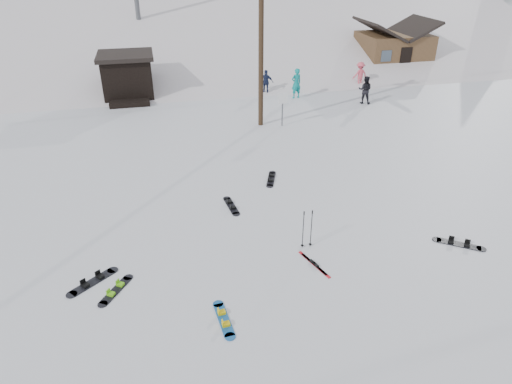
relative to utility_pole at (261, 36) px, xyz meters
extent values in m
plane|color=silver|center=(-2.00, -14.00, -4.68)|extent=(200.00, 200.00, 0.00)
cube|color=silver|center=(-2.00, 41.00, -16.68)|extent=(60.00, 85.24, 65.97)
cube|color=silver|center=(36.00, 36.00, -15.68)|extent=(45.66, 93.98, 54.59)
cylinder|color=#3A2819|center=(0.00, 0.00, -0.18)|extent=(0.26, 0.26, 9.00)
cylinder|color=#595B60|center=(1.10, -0.40, -3.78)|extent=(0.07, 0.07, 1.80)
cube|color=white|center=(1.10, -0.44, -3.13)|extent=(0.50, 0.04, 0.60)
cube|color=black|center=(-7.00, 7.00, -3.43)|extent=(3.00, 3.00, 2.50)
cube|color=black|center=(-7.00, 7.00, -2.06)|extent=(3.40, 3.40, 0.25)
cube|color=black|center=(-7.00, 5.20, -4.53)|extent=(2.40, 1.20, 0.30)
cube|color=brown|center=(13.00, 10.00, -3.33)|extent=(5.00, 4.00, 2.70)
cube|color=black|center=(11.65, 10.00, -1.63)|extent=(2.69, 4.40, 1.43)
cube|color=black|center=(14.35, 10.00, -1.63)|extent=(2.69, 4.40, 1.43)
cube|color=black|center=(13.00, 7.98, -3.58)|extent=(0.90, 0.06, 1.90)
cube|color=#195EA8|center=(-4.42, -14.14, -4.67)|extent=(0.39, 1.26, 0.03)
cylinder|color=#195EA8|center=(-4.48, -13.52, -4.67)|extent=(0.29, 0.29, 0.03)
cylinder|color=#195EA8|center=(-4.37, -14.76, -4.67)|extent=(0.29, 0.29, 0.03)
cube|color=yellow|center=(-4.44, -13.91, -4.61)|extent=(0.22, 0.17, 0.08)
cube|color=yellow|center=(-4.40, -14.36, -4.61)|extent=(0.22, 0.17, 0.08)
cube|color=#AC1119|center=(-1.29, -12.51, -4.67)|extent=(0.51, 1.35, 0.02)
cube|color=black|center=(-1.29, -12.51, -4.63)|extent=(0.15, 0.26, 0.06)
cube|color=#AC1119|center=(-1.34, -12.37, -4.67)|extent=(0.51, 1.35, 0.02)
cube|color=black|center=(-1.34, -12.37, -4.63)|extent=(0.15, 0.26, 0.06)
cylinder|color=black|center=(-1.39, -11.47, -4.02)|extent=(0.03, 0.03, 1.32)
cylinder|color=black|center=(-1.39, -11.47, -4.62)|extent=(0.10, 0.10, 0.01)
cylinder|color=black|center=(-1.39, -11.47, -3.39)|extent=(0.04, 0.04, 0.12)
cylinder|color=black|center=(-1.11, -11.47, -4.02)|extent=(0.03, 0.03, 1.32)
cylinder|color=black|center=(-1.11, -11.47, -4.62)|extent=(0.10, 0.10, 0.01)
cylinder|color=black|center=(-1.11, -11.47, -3.39)|extent=(0.04, 0.04, 0.12)
cube|color=black|center=(-7.90, -11.77, -4.67)|extent=(1.28, 1.12, 0.03)
cylinder|color=black|center=(-7.36, -11.34, -4.67)|extent=(0.32, 0.32, 0.03)
cylinder|color=black|center=(-8.44, -12.20, -4.67)|extent=(0.32, 0.32, 0.03)
cube|color=black|center=(-7.71, -11.61, -4.61)|extent=(0.28, 0.28, 0.09)
cube|color=black|center=(-8.10, -11.93, -4.61)|extent=(0.28, 0.28, 0.09)
cube|color=black|center=(-3.16, -8.35, -4.67)|extent=(0.42, 1.27, 0.03)
cylinder|color=black|center=(-3.23, -7.74, -4.67)|extent=(0.29, 0.29, 0.03)
cylinder|color=black|center=(-3.09, -8.97, -4.67)|extent=(0.29, 0.29, 0.03)
cube|color=black|center=(-3.19, -8.13, -4.61)|extent=(0.22, 0.17, 0.08)
cube|color=black|center=(-3.14, -8.58, -4.61)|extent=(0.22, 0.17, 0.08)
cube|color=black|center=(-7.23, -12.30, -4.67)|extent=(0.90, 1.17, 0.02)
cylinder|color=black|center=(-6.90, -11.79, -4.67)|extent=(0.28, 0.28, 0.02)
cylinder|color=black|center=(-7.57, -12.81, -4.67)|extent=(0.28, 0.28, 0.02)
cube|color=#65C316|center=(-7.11, -12.12, -4.62)|extent=(0.25, 0.23, 0.08)
cube|color=#65C316|center=(-7.35, -12.48, -4.62)|extent=(0.25, 0.23, 0.08)
cube|color=black|center=(3.68, -12.51, -4.67)|extent=(1.29, 1.06, 0.03)
cylinder|color=black|center=(4.23, -12.91, -4.67)|extent=(0.31, 0.31, 0.03)
cylinder|color=black|center=(3.13, -12.11, -4.67)|extent=(0.31, 0.31, 0.03)
cube|color=black|center=(3.88, -12.65, -4.61)|extent=(0.27, 0.28, 0.09)
cube|color=black|center=(3.48, -12.36, -4.61)|extent=(0.27, 0.28, 0.09)
cube|color=black|center=(-1.13, -6.53, -4.67)|extent=(0.71, 1.30, 0.03)
cylinder|color=black|center=(-0.91, -5.93, -4.67)|extent=(0.29, 0.29, 0.03)
cylinder|color=black|center=(-1.34, -7.13, -4.67)|extent=(0.29, 0.29, 0.03)
cube|color=black|center=(-1.05, -6.31, -4.61)|extent=(0.25, 0.22, 0.08)
cube|color=black|center=(-1.20, -6.74, -4.61)|extent=(0.25, 0.22, 0.08)
imported|color=#0E8F8C|center=(3.36, 4.31, -3.74)|extent=(0.78, 0.62, 1.89)
imported|color=black|center=(7.14, 2.27, -3.84)|extent=(1.03, 0.96, 1.69)
imported|color=#E35064|center=(8.46, 5.91, -3.85)|extent=(1.17, 0.79, 1.67)
imported|color=#1B2345|center=(1.72, 5.57, -3.89)|extent=(1.00, 0.66, 1.58)
camera|label=1|loc=(-5.62, -23.01, 4.01)|focal=32.00mm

